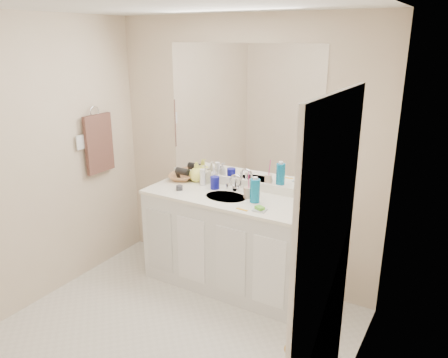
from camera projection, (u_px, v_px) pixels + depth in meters
floor at (158, 347)px, 3.26m from camera, size 2.60×2.60×0.00m
ceiling at (138, 2)px, 2.51m from camera, size 2.60×2.60×0.02m
wall_back at (242, 154)px, 3.95m from camera, size 2.60×0.02×2.40m
wall_left at (24, 168)px, 3.51m from camera, size 0.02×2.60×2.40m
wall_right at (345, 242)px, 2.26m from camera, size 0.02×2.60×2.40m
vanity_cabinet at (227, 243)px, 3.97m from camera, size 1.50×0.55×0.85m
countertop at (227, 197)px, 3.83m from camera, size 1.52×0.57×0.03m
backsplash at (241, 183)px, 4.02m from camera, size 1.52×0.03×0.08m
sink_basin at (226, 198)px, 3.81m from camera, size 0.37×0.37×0.02m
faucet at (236, 185)px, 3.94m from camera, size 0.02×0.02×0.11m
mirror at (242, 114)px, 3.83m from camera, size 1.48×0.01×1.20m
blue_mug at (215, 183)px, 3.99m from camera, size 0.10×0.10×0.11m
tan_cup at (248, 193)px, 3.77m from camera, size 0.08×0.08×0.09m
toothbrush at (249, 181)px, 3.73m from camera, size 0.02×0.04×0.18m
mouthwash_bottle at (255, 191)px, 3.66m from camera, size 0.11×0.11×0.20m
clear_pump_bottle at (302, 192)px, 3.65m from camera, size 0.09×0.09×0.19m
soap_dish at (260, 210)px, 3.49m from camera, size 0.11×0.09×0.01m
green_soap at (260, 208)px, 3.49m from camera, size 0.09×0.07×0.03m
orange_comb at (242, 209)px, 3.52m from camera, size 0.11×0.03×0.00m
dark_jar at (179, 188)px, 3.96m from camera, size 0.08×0.08×0.04m
extra_white_bottle at (203, 177)px, 4.07m from camera, size 0.06×0.06×0.16m
soap_bottle_white at (214, 176)px, 4.07m from camera, size 0.09×0.09×0.18m
soap_bottle_cream at (205, 174)px, 4.14m from camera, size 0.09×0.09×0.18m
soap_bottle_yellow at (197, 172)px, 4.18m from camera, size 0.19×0.19×0.19m
wicker_basket at (181, 177)px, 4.24m from camera, size 0.31×0.31×0.06m
hair_dryer at (183, 171)px, 4.21m from camera, size 0.14×0.07×0.07m
towel_ring at (94, 112)px, 4.02m from camera, size 0.01×0.11×0.11m
hand_towel at (99, 144)px, 4.11m from camera, size 0.04×0.32×0.55m
switch_plate at (80, 142)px, 3.94m from camera, size 0.01×0.08×0.13m
door at (321, 303)px, 2.08m from camera, size 0.02×0.82×2.00m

